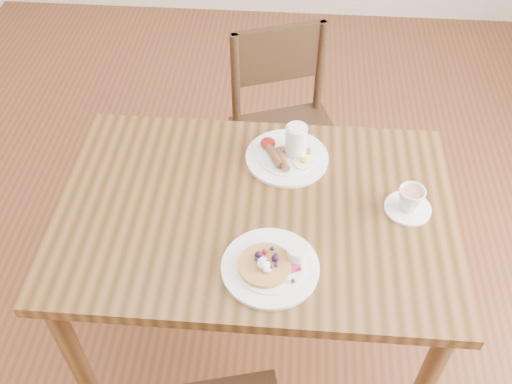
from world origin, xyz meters
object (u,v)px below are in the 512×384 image
at_px(breakfast_plate, 286,157).
at_px(water_glass, 296,142).
at_px(teacup_saucer, 410,201).
at_px(chair_far, 286,127).
at_px(pancake_plate, 272,265).
at_px(dining_table, 256,229).

distance_m(breakfast_plate, water_glass, 0.06).
bearing_deg(water_glass, teacup_saucer, -30.76).
distance_m(chair_far, pancake_plate, 0.94).
bearing_deg(pancake_plate, teacup_saucer, 32.14).
bearing_deg(dining_table, water_glass, 64.94).
relative_size(breakfast_plate, water_glass, 2.19).
bearing_deg(pancake_plate, dining_table, 105.74).
bearing_deg(dining_table, breakfast_plate, 70.15).
bearing_deg(water_glass, dining_table, -115.06).
distance_m(pancake_plate, teacup_saucer, 0.46).
bearing_deg(breakfast_plate, chair_far, 91.11).
height_order(dining_table, breakfast_plate, breakfast_plate).
bearing_deg(teacup_saucer, water_glass, 149.24).
relative_size(breakfast_plate, teacup_saucer, 1.93).
relative_size(pancake_plate, breakfast_plate, 1.00).
bearing_deg(teacup_saucer, pancake_plate, -147.86).
bearing_deg(water_glass, breakfast_plate, -154.11).
distance_m(dining_table, chair_far, 0.71).
height_order(pancake_plate, teacup_saucer, teacup_saucer).
height_order(dining_table, chair_far, chair_far).
height_order(chair_far, teacup_saucer, chair_far).
bearing_deg(chair_far, pancake_plate, 69.67).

